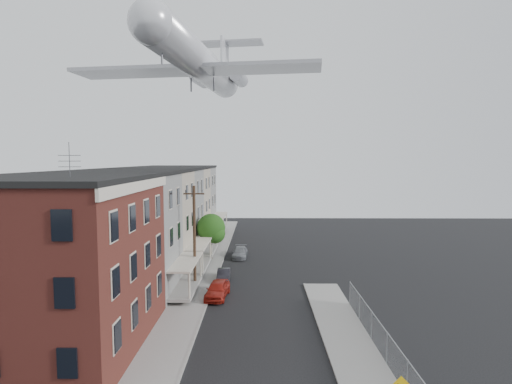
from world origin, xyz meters
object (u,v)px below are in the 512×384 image
at_px(car_mid, 224,275).
at_px(street_tree, 212,229).
at_px(car_near, 217,289).
at_px(car_far, 240,252).
at_px(utility_pole, 194,235).
at_px(airplane, 201,64).

bearing_deg(car_mid, street_tree, 102.38).
xyz_separation_m(car_near, car_far, (1.17, 13.42, -0.11)).
bearing_deg(street_tree, utility_pole, -91.89).
bearing_deg(car_far, street_tree, -158.07).
xyz_separation_m(street_tree, car_mid, (1.98, -7.78, -2.91)).
distance_m(utility_pole, car_near, 5.14).
distance_m(street_tree, car_near, 12.73).
bearing_deg(airplane, car_far, 58.42).
bearing_deg(utility_pole, car_far, 73.01).
relative_size(street_tree, car_mid, 1.58).
bearing_deg(car_mid, airplane, 123.28).
xyz_separation_m(car_mid, airplane, (-2.35, 3.34, 19.91)).
bearing_deg(street_tree, car_far, 20.46).
distance_m(street_tree, car_far, 4.35).
xyz_separation_m(utility_pole, car_near, (2.21, -2.36, -3.99)).
relative_size(car_near, car_far, 1.01).
relative_size(street_tree, car_far, 1.31).
height_order(car_near, car_mid, car_near).
height_order(utility_pole, car_mid, utility_pole).
distance_m(utility_pole, car_far, 12.27).
height_order(car_mid, airplane, airplane).
distance_m(street_tree, airplane, 17.57).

